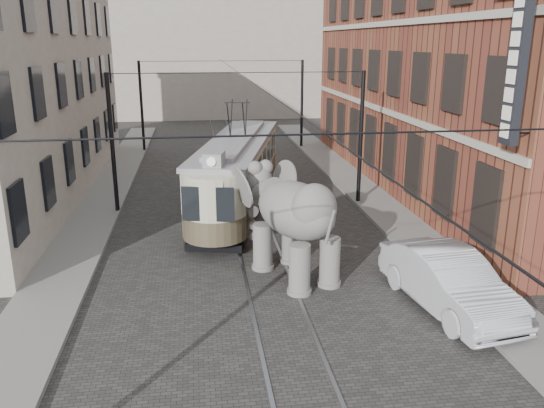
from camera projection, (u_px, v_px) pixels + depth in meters
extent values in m
plane|color=#3A3735|center=(261.00, 258.00, 19.12)|extent=(120.00, 120.00, 0.00)
cube|color=slate|center=(427.00, 248.00, 19.89)|extent=(2.00, 60.00, 0.15)
cube|color=slate|center=(66.00, 266.00, 18.25)|extent=(2.00, 60.00, 0.15)
cube|color=brown|center=(459.00, 67.00, 27.41)|extent=(8.00, 26.00, 12.00)
cube|color=gray|center=(2.00, 91.00, 25.76)|extent=(7.00, 24.00, 10.00)
cube|color=gray|center=(214.00, 43.00, 55.13)|extent=(28.00, 10.00, 14.00)
imported|color=#BBBCC1|center=(448.00, 281.00, 15.33)|extent=(2.51, 5.25, 1.66)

